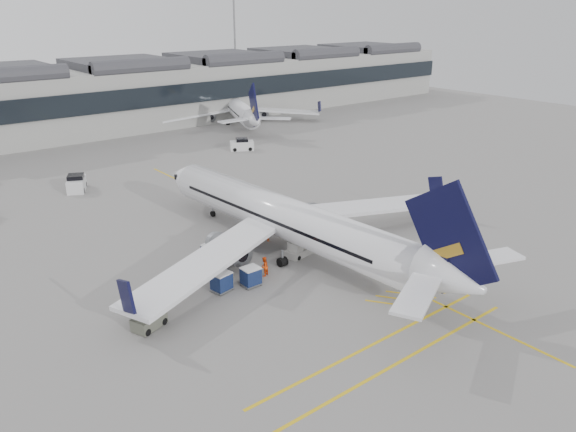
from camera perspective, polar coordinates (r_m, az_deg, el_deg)
ground at (r=45.32m, az=-2.31°, el=-8.23°), size 220.00×220.00×0.00m
terminal at (r=107.72m, az=-26.23°, el=10.18°), size 200.00×20.45×12.40m
apron_markings at (r=57.99m, az=-0.27°, el=-1.50°), size 0.25×60.00×0.01m
airliner_main at (r=51.97m, az=0.17°, el=-0.41°), size 37.49×41.04×10.91m
airliner_far at (r=112.69m, az=-5.17°, el=10.84°), size 30.72×33.96×9.58m
belt_loader at (r=52.52m, az=1.43°, el=-3.33°), size 4.58×2.05×1.82m
baggage_cart_a at (r=54.31m, az=-4.27°, el=-2.09°), size 1.90×1.68×1.73m
baggage_cart_b at (r=46.73m, az=-3.80°, el=-6.10°), size 1.56×1.28×1.64m
baggage_cart_c at (r=51.49m, az=-7.83°, el=-3.62°), size 1.84×1.65×1.64m
baggage_cart_d at (r=46.09m, az=-6.77°, el=-6.60°), size 1.78×1.56×1.65m
ramp_agent_a at (r=55.31m, az=-2.02°, el=-1.66°), size 0.77×0.76×1.78m
ramp_agent_b at (r=48.30m, az=-2.44°, el=-5.15°), size 1.04×0.94×1.74m
pushback_tug at (r=42.28m, az=-13.95°, el=-10.25°), size 2.74×2.18×1.33m
safety_cone_nose at (r=64.01m, az=-5.82°, el=0.81°), size 0.37×0.37×0.52m
safety_cone_engine at (r=54.88m, az=4.72°, el=-2.64°), size 0.34×0.34×0.48m
service_van_mid at (r=75.24m, az=-20.69°, el=3.12°), size 3.52×4.45×2.04m
service_van_right at (r=90.89m, az=-4.71°, el=7.21°), size 4.14×3.39×1.90m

